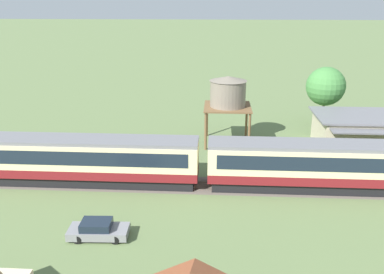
{
  "coord_description": "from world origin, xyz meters",
  "views": [
    {
      "loc": [
        -5.27,
        -32.81,
        15.81
      ],
      "look_at": [
        -7.57,
        3.9,
        3.23
      ],
      "focal_mm": 38.0,
      "sensor_mm": 36.0,
      "label": 1
    }
  ],
  "objects_px": {
    "passenger_train": "(206,161)",
    "yard_tree_0": "(326,86)",
    "station_building": "(376,131)",
    "water_tower": "(228,93)",
    "parked_car_grey": "(98,230)"
  },
  "relations": [
    {
      "from": "yard_tree_0",
      "to": "parked_car_grey",
      "type": "bearing_deg",
      "value": -128.03
    },
    {
      "from": "station_building",
      "to": "water_tower",
      "type": "bearing_deg",
      "value": 178.86
    },
    {
      "from": "station_building",
      "to": "yard_tree_0",
      "type": "relative_size",
      "value": 1.77
    },
    {
      "from": "water_tower",
      "to": "yard_tree_0",
      "type": "distance_m",
      "value": 14.87
    },
    {
      "from": "water_tower",
      "to": "parked_car_grey",
      "type": "bearing_deg",
      "value": -114.61
    },
    {
      "from": "passenger_train",
      "to": "yard_tree_0",
      "type": "distance_m",
      "value": 24.41
    },
    {
      "from": "station_building",
      "to": "yard_tree_0",
      "type": "bearing_deg",
      "value": 115.22
    },
    {
      "from": "passenger_train",
      "to": "parked_car_grey",
      "type": "distance_m",
      "value": 11.48
    },
    {
      "from": "passenger_train",
      "to": "station_building",
      "type": "relative_size",
      "value": 5.77
    },
    {
      "from": "station_building",
      "to": "parked_car_grey",
      "type": "distance_m",
      "value": 32.58
    },
    {
      "from": "passenger_train",
      "to": "yard_tree_0",
      "type": "bearing_deg",
      "value": 52.7
    },
    {
      "from": "parked_car_grey",
      "to": "passenger_train",
      "type": "bearing_deg",
      "value": 47.85
    },
    {
      "from": "passenger_train",
      "to": "water_tower",
      "type": "relative_size",
      "value": 10.08
    },
    {
      "from": "station_building",
      "to": "parked_car_grey",
      "type": "height_order",
      "value": "station_building"
    },
    {
      "from": "passenger_train",
      "to": "yard_tree_0",
      "type": "relative_size",
      "value": 10.21
    }
  ]
}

